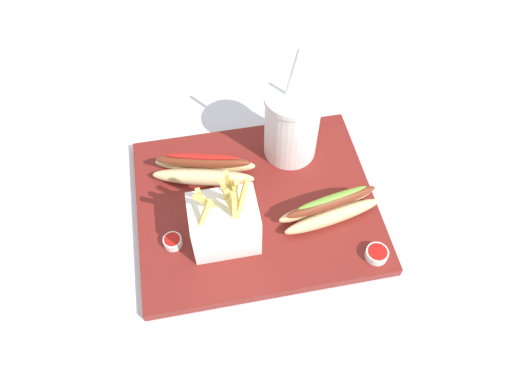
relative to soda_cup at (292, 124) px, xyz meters
The scene contains 8 objects.
ground_plane 0.17m from the soda_cup, 50.76° to the left, with size 2.40×2.40×0.02m, color silver.
food_tray 0.16m from the soda_cup, 50.76° to the left, with size 0.43×0.36×0.02m, color maroon.
soda_cup is the anchor object (origin of this frame).
fries_basket 0.23m from the soda_cup, 48.54° to the left, with size 0.11×0.08×0.17m.
hot_dog_1 0.18m from the soda_cup, 10.63° to the left, with size 0.20×0.10×0.06m.
hot_dog_2 0.17m from the soda_cup, 102.09° to the left, with size 0.19×0.08×0.06m.
ketchup_cup_1 0.28m from the soda_cup, 109.94° to the left, with size 0.04×0.04×0.02m.
ketchup_cup_2 0.30m from the soda_cup, 34.39° to the left, with size 0.03×0.03×0.02m.
Camera 1 is at (0.09, 0.46, 0.74)m, focal length 33.41 mm.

